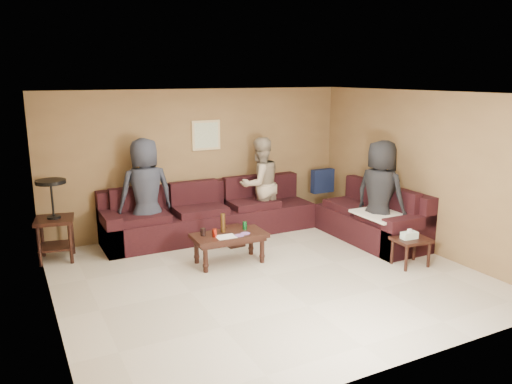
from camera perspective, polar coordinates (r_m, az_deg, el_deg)
room at (r=6.57m, az=1.44°, el=3.89°), size 5.60×5.50×2.50m
sectional_sofa at (r=8.55m, az=1.33°, el=-3.10°), size 4.65×2.90×0.97m
coffee_table at (r=7.39m, az=-3.12°, el=-5.28°), size 1.10×0.58×0.73m
end_table_left at (r=8.01m, az=-22.08°, el=-2.85°), size 0.63×0.63×1.23m
side_table_right at (r=7.62m, az=17.27°, el=-5.43°), size 0.54×0.45×0.56m
waste_bin at (r=8.19m, az=-2.50°, el=-5.03°), size 0.29×0.29×0.33m
wall_art at (r=8.84m, az=-5.72°, el=6.48°), size 0.52×0.04×0.52m
person_left at (r=8.18m, az=-12.48°, el=-0.10°), size 0.88×0.58×1.78m
person_middle at (r=8.87m, az=0.47°, el=0.90°), size 0.89×0.74×1.67m
person_right at (r=8.15m, az=13.98°, el=-0.32°), size 0.80×0.99×1.75m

